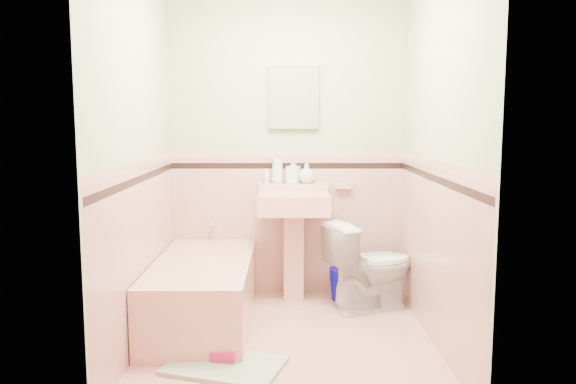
{
  "coord_description": "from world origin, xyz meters",
  "views": [
    {
      "loc": [
        -0.02,
        -3.79,
        1.51
      ],
      "look_at": [
        0.0,
        0.25,
        1.0
      ],
      "focal_mm": 35.72,
      "sensor_mm": 36.0,
      "label": 1
    }
  ],
  "objects_px": {
    "soap_bottle_left": "(277,168)",
    "toilet": "(370,265)",
    "bucket": "(345,284)",
    "medicine_cabinet": "(294,97)",
    "soap_bottle_mid": "(293,171)",
    "bathtub": "(203,294)",
    "sink": "(294,248)",
    "soap_bottle_right": "(307,173)",
    "shoe": "(223,356)"
  },
  "relations": [
    {
      "from": "medicine_cabinet",
      "to": "bucket",
      "type": "xyz_separation_m",
      "value": [
        0.43,
        -0.17,
        -1.57
      ]
    },
    {
      "from": "soap_bottle_mid",
      "to": "soap_bottle_left",
      "type": "bearing_deg",
      "value": 180.0
    },
    {
      "from": "bathtub",
      "to": "soap_bottle_left",
      "type": "height_order",
      "value": "soap_bottle_left"
    },
    {
      "from": "soap_bottle_left",
      "to": "soap_bottle_right",
      "type": "relative_size",
      "value": 1.47
    },
    {
      "from": "bathtub",
      "to": "soap_bottle_left",
      "type": "xyz_separation_m",
      "value": [
        0.54,
        0.71,
        0.88
      ]
    },
    {
      "from": "medicine_cabinet",
      "to": "bucket",
      "type": "height_order",
      "value": "medicine_cabinet"
    },
    {
      "from": "soap_bottle_left",
      "to": "toilet",
      "type": "xyz_separation_m",
      "value": [
        0.75,
        -0.38,
        -0.74
      ]
    },
    {
      "from": "soap_bottle_left",
      "to": "toilet",
      "type": "bearing_deg",
      "value": -26.84
    },
    {
      "from": "medicine_cabinet",
      "to": "soap_bottle_left",
      "type": "distance_m",
      "value": 0.61
    },
    {
      "from": "soap_bottle_mid",
      "to": "shoe",
      "type": "distance_m",
      "value": 1.83
    },
    {
      "from": "medicine_cabinet",
      "to": "soap_bottle_left",
      "type": "xyz_separation_m",
      "value": [
        -0.14,
        -0.03,
        -0.6
      ]
    },
    {
      "from": "sink",
      "to": "medicine_cabinet",
      "type": "distance_m",
      "value": 1.26
    },
    {
      "from": "medicine_cabinet",
      "to": "soap_bottle_left",
      "type": "bearing_deg",
      "value": -167.57
    },
    {
      "from": "bathtub",
      "to": "soap_bottle_mid",
      "type": "xyz_separation_m",
      "value": [
        0.68,
        0.71,
        0.86
      ]
    },
    {
      "from": "soap_bottle_right",
      "to": "shoe",
      "type": "distance_m",
      "value": 1.85
    },
    {
      "from": "soap_bottle_mid",
      "to": "bucket",
      "type": "bearing_deg",
      "value": -17.81
    },
    {
      "from": "bathtub",
      "to": "toilet",
      "type": "relative_size",
      "value": 2.09
    },
    {
      "from": "soap_bottle_mid",
      "to": "soap_bottle_right",
      "type": "bearing_deg",
      "value": 0.0
    },
    {
      "from": "soap_bottle_left",
      "to": "bathtub",
      "type": "bearing_deg",
      "value": -127.45
    },
    {
      "from": "soap_bottle_right",
      "to": "shoe",
      "type": "xyz_separation_m",
      "value": [
        -0.57,
        -1.45,
        -1.0
      ]
    },
    {
      "from": "bathtub",
      "to": "sink",
      "type": "bearing_deg",
      "value": 37.93
    },
    {
      "from": "soap_bottle_left",
      "to": "soap_bottle_right",
      "type": "xyz_separation_m",
      "value": [
        0.25,
        0.0,
        -0.04
      ]
    },
    {
      "from": "shoe",
      "to": "bucket",
      "type": "bearing_deg",
      "value": 67.68
    },
    {
      "from": "soap_bottle_left",
      "to": "soap_bottle_mid",
      "type": "height_order",
      "value": "soap_bottle_left"
    },
    {
      "from": "sink",
      "to": "bucket",
      "type": "xyz_separation_m",
      "value": [
        0.43,
        0.04,
        -0.32
      ]
    },
    {
      "from": "medicine_cabinet",
      "to": "soap_bottle_mid",
      "type": "distance_m",
      "value": 0.62
    },
    {
      "from": "bucket",
      "to": "bathtub",
      "type": "bearing_deg",
      "value": -152.82
    },
    {
      "from": "sink",
      "to": "soap_bottle_right",
      "type": "distance_m",
      "value": 0.64
    },
    {
      "from": "bathtub",
      "to": "soap_bottle_mid",
      "type": "distance_m",
      "value": 1.3
    },
    {
      "from": "bathtub",
      "to": "toilet",
      "type": "xyz_separation_m",
      "value": [
        1.29,
        0.33,
        0.13
      ]
    },
    {
      "from": "bathtub",
      "to": "sink",
      "type": "height_order",
      "value": "sink"
    },
    {
      "from": "sink",
      "to": "soap_bottle_right",
      "type": "height_order",
      "value": "soap_bottle_right"
    },
    {
      "from": "sink",
      "to": "medicine_cabinet",
      "type": "bearing_deg",
      "value": 90.0
    },
    {
      "from": "bathtub",
      "to": "medicine_cabinet",
      "type": "distance_m",
      "value": 1.78
    },
    {
      "from": "soap_bottle_left",
      "to": "shoe",
      "type": "xyz_separation_m",
      "value": [
        -0.32,
        -1.45,
        -1.04
      ]
    },
    {
      "from": "soap_bottle_mid",
      "to": "shoe",
      "type": "height_order",
      "value": "soap_bottle_mid"
    },
    {
      "from": "bucket",
      "to": "shoe",
      "type": "xyz_separation_m",
      "value": [
        -0.89,
        -1.31,
        -0.08
      ]
    },
    {
      "from": "bathtub",
      "to": "shoe",
      "type": "distance_m",
      "value": 0.79
    },
    {
      "from": "medicine_cabinet",
      "to": "soap_bottle_right",
      "type": "relative_size",
      "value": 3.06
    },
    {
      "from": "medicine_cabinet",
      "to": "toilet",
      "type": "bearing_deg",
      "value": -33.74
    },
    {
      "from": "bucket",
      "to": "shoe",
      "type": "height_order",
      "value": "bucket"
    },
    {
      "from": "soap_bottle_left",
      "to": "bucket",
      "type": "distance_m",
      "value": 1.13
    },
    {
      "from": "soap_bottle_mid",
      "to": "medicine_cabinet",
      "type": "bearing_deg",
      "value": 84.6
    },
    {
      "from": "soap_bottle_mid",
      "to": "toilet",
      "type": "relative_size",
      "value": 0.3
    },
    {
      "from": "soap_bottle_right",
      "to": "shoe",
      "type": "bearing_deg",
      "value": -111.35
    },
    {
      "from": "medicine_cabinet",
      "to": "soap_bottle_mid",
      "type": "relative_size",
      "value": 2.46
    },
    {
      "from": "soap_bottle_left",
      "to": "soap_bottle_mid",
      "type": "distance_m",
      "value": 0.13
    },
    {
      "from": "soap_bottle_mid",
      "to": "soap_bottle_right",
      "type": "height_order",
      "value": "soap_bottle_mid"
    },
    {
      "from": "soap_bottle_mid",
      "to": "toilet",
      "type": "bearing_deg",
      "value": -31.63
    },
    {
      "from": "shoe",
      "to": "soap_bottle_left",
      "type": "bearing_deg",
      "value": 89.35
    }
  ]
}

